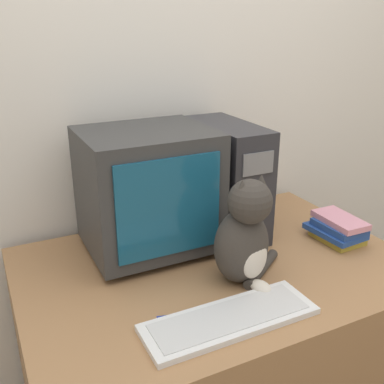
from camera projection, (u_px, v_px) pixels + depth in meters
name	position (u px, v px, depth m)	size (l,w,h in m)	color
wall_back	(156.00, 90.00, 1.78)	(7.00, 0.05, 2.50)	silver
desk	(215.00, 349.00, 1.67)	(1.31, 0.89, 0.73)	#9E7047
crt_monitor	(148.00, 191.00, 1.56)	(0.44, 0.38, 0.44)	#333333
computer_tower	(227.00, 179.00, 1.72)	(0.17, 0.41, 0.43)	#28282D
keyboard	(230.00, 319.00, 1.24)	(0.50, 0.17, 0.02)	silver
cat	(245.00, 237.00, 1.38)	(0.30, 0.23, 0.36)	#38332D
book_stack	(338.00, 229.00, 1.69)	(0.16, 0.22, 0.10)	gold
pen	(184.00, 315.00, 1.27)	(0.15, 0.05, 0.01)	navy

